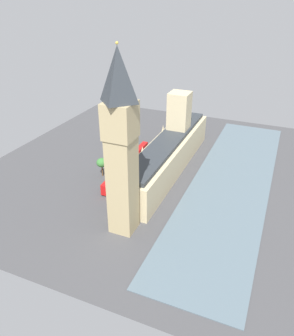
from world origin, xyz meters
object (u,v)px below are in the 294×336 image
(pedestrian_by_river_gate, at_px, (168,144))
(street_lamp_slot_11, at_px, (110,160))
(car_silver_under_trees, at_px, (159,139))
(car_dark_green_far_end, at_px, (124,174))
(plane_tree_midblock, at_px, (130,136))
(street_lamp_slot_12, at_px, (106,162))
(parliament_building, at_px, (169,151))
(pedestrian_leading, at_px, (150,163))
(car_yellow_cab_near_tower, at_px, (152,145))
(plane_tree_slot_10, at_px, (102,163))
(clock_tower, at_px, (121,145))
(double_decker_bus_corner, at_px, (110,184))
(double_decker_bus_kerbside, at_px, (141,150))
(car_white_trailing, at_px, (133,167))
(pedestrian_opposite_hall, at_px, (120,196))

(pedestrian_by_river_gate, bearing_deg, street_lamp_slot_11, 46.59)
(car_silver_under_trees, bearing_deg, car_dark_green_far_end, -89.51)
(pedestrian_by_river_gate, relative_size, plane_tree_midblock, 0.20)
(car_silver_under_trees, height_order, plane_tree_midblock, plane_tree_midblock)
(street_lamp_slot_12, bearing_deg, car_dark_green_far_end, 179.44)
(parliament_building, xyz_separation_m, street_lamp_slot_12, (23.07, 14.04, -3.38))
(pedestrian_by_river_gate, distance_m, pedestrian_leading, 22.74)
(car_yellow_cab_near_tower, distance_m, plane_tree_midblock, 11.96)
(plane_tree_slot_10, height_order, street_lamp_slot_12, plane_tree_slot_10)
(car_dark_green_far_end, bearing_deg, car_silver_under_trees, -88.54)
(street_lamp_slot_11, bearing_deg, car_dark_green_far_end, 164.34)
(street_lamp_slot_11, bearing_deg, car_yellow_cab_near_tower, -105.04)
(clock_tower, relative_size, double_decker_bus_corner, 5.45)
(parliament_building, height_order, street_lamp_slot_11, parliament_building)
(double_decker_bus_kerbside, bearing_deg, parliament_building, 155.65)
(car_silver_under_trees, height_order, plane_tree_slot_10, plane_tree_slot_10)
(pedestrian_leading, relative_size, street_lamp_slot_12, 0.23)
(car_white_trailing, bearing_deg, plane_tree_slot_10, -131.08)
(car_dark_green_far_end, distance_m, plane_tree_slot_10, 10.46)
(car_silver_under_trees, xyz_separation_m, plane_tree_midblock, (9.43, 14.10, 5.40))
(plane_tree_midblock, bearing_deg, plane_tree_slot_10, 92.00)
(clock_tower, xyz_separation_m, double_decker_bus_kerbside, (16.97, -52.02, -27.35))
(pedestrian_leading, bearing_deg, street_lamp_slot_11, -157.51)
(car_white_trailing, distance_m, double_decker_bus_corner, 19.02)
(pedestrian_opposite_hall, bearing_deg, parliament_building, -58.17)
(pedestrian_leading, bearing_deg, plane_tree_midblock, 123.78)
(plane_tree_slot_10, bearing_deg, car_white_trailing, -132.44)
(parliament_building, distance_m, double_decker_bus_kerbside, 18.31)
(car_yellow_cab_near_tower, relative_size, plane_tree_midblock, 0.55)
(street_lamp_slot_12, bearing_deg, car_silver_under_trees, -102.03)
(parliament_building, height_order, car_yellow_cab_near_tower, parliament_building)
(plane_tree_slot_10, bearing_deg, plane_tree_midblock, -88.00)
(double_decker_bus_kerbside, bearing_deg, street_lamp_slot_11, 69.35)
(clock_tower, relative_size, car_dark_green_far_end, 13.15)
(pedestrian_opposite_hall, bearing_deg, street_lamp_slot_12, 0.07)
(double_decker_bus_kerbside, height_order, street_lamp_slot_11, street_lamp_slot_11)
(clock_tower, height_order, pedestrian_leading, clock_tower)
(pedestrian_leading, distance_m, street_lamp_slot_11, 18.58)
(clock_tower, height_order, car_dark_green_far_end, clock_tower)
(car_silver_under_trees, relative_size, pedestrian_leading, 2.84)
(double_decker_bus_kerbside, distance_m, car_dark_green_far_end, 21.07)
(car_yellow_cab_near_tower, xyz_separation_m, pedestrian_opposite_hall, (-6.23, 47.22, -0.20))
(car_silver_under_trees, relative_size, car_white_trailing, 1.05)
(double_decker_bus_corner, bearing_deg, plane_tree_slot_10, -49.49)
(pedestrian_opposite_hall, relative_size, plane_tree_slot_10, 0.19)
(car_yellow_cab_near_tower, bearing_deg, car_white_trailing, -89.51)
(plane_tree_midblock, xyz_separation_m, street_lamp_slot_11, (-1.35, 23.67, -1.48))
(clock_tower, distance_m, car_dark_green_far_end, 45.34)
(pedestrian_leading, bearing_deg, car_dark_green_far_end, -130.71)
(car_yellow_cab_near_tower, bearing_deg, street_lamp_slot_12, -107.25)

